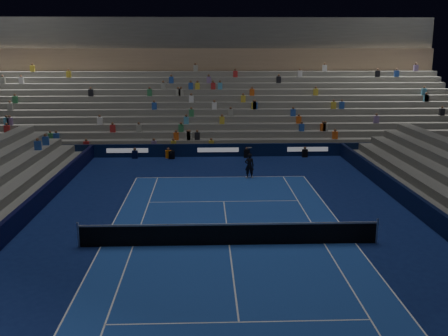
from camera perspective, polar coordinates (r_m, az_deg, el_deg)
name	(u,v)px	position (r m, az deg, el deg)	size (l,w,h in m)	color
ground	(229,245)	(22.35, 0.58, -8.53)	(90.00, 90.00, 0.00)	#0D1B53
court_surface	(229,245)	(22.35, 0.58, -8.52)	(10.97, 23.77, 0.01)	#1B4097
sponsor_barrier_far	(218,150)	(40.02, -0.67, 2.00)	(44.00, 0.25, 1.00)	black
grandstand_main	(215,101)	(48.90, -0.96, 7.45)	(44.00, 15.20, 11.20)	slate
tennis_net	(229,234)	(22.17, 0.58, -7.32)	(12.90, 0.10, 1.10)	#B2B2B7
tennis_player	(249,166)	(33.33, 2.83, 0.26)	(0.60, 0.39, 1.64)	black
broadcast_camera	(171,155)	(39.47, -5.84, 1.49)	(0.52, 0.94, 0.60)	black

